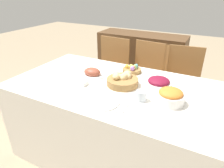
# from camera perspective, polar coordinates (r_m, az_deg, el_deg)

# --- Properties ---
(ground_plane) EXTENTS (12.00, 12.00, 0.00)m
(ground_plane) POSITION_cam_1_polar(r_m,az_deg,el_deg) (2.10, 0.17, -18.83)
(ground_plane) COLOR tan
(dining_table) EXTENTS (1.70, 0.96, 0.76)m
(dining_table) POSITION_cam_1_polar(r_m,az_deg,el_deg) (1.86, 0.18, -10.56)
(dining_table) COLOR white
(dining_table) RESTS_ON ground
(chair_far_right) EXTENTS (0.47, 0.47, 0.91)m
(chair_far_right) POSITION_cam_1_polar(r_m,az_deg,el_deg) (2.35, 18.60, -0.21)
(chair_far_right) COLOR olive
(chair_far_right) RESTS_ON ground
(chair_far_left) EXTENTS (0.45, 0.45, 0.91)m
(chair_far_left) POSITION_cam_1_polar(r_m,az_deg,el_deg) (2.60, -0.65, 3.78)
(chair_far_left) COLOR olive
(chair_far_left) RESTS_ON ground
(chair_far_center) EXTENTS (0.47, 0.47, 0.91)m
(chair_far_center) POSITION_cam_1_polar(r_m,az_deg,el_deg) (2.43, 9.48, 1.71)
(chair_far_center) COLOR olive
(chair_far_center) RESTS_ON ground
(sideboard) EXTENTS (1.30, 0.44, 0.85)m
(sideboard) POSITION_cam_1_polar(r_m,az_deg,el_deg) (3.18, 8.14, 6.41)
(sideboard) COLOR brown
(sideboard) RESTS_ON ground
(bread_basket) EXTENTS (0.26, 0.26, 0.11)m
(bread_basket) POSITION_cam_1_polar(r_m,az_deg,el_deg) (1.63, 3.02, 1.15)
(bread_basket) COLOR #9E7542
(bread_basket) RESTS_ON dining_table
(egg_basket) EXTENTS (0.17, 0.17, 0.08)m
(egg_basket) POSITION_cam_1_polar(r_m,az_deg,el_deg) (1.89, 5.75, 4.17)
(egg_basket) COLOR #9E7542
(egg_basket) RESTS_ON dining_table
(ham_platter) EXTENTS (0.24, 0.17, 0.08)m
(ham_platter) POSITION_cam_1_polar(r_m,az_deg,el_deg) (1.82, -5.65, 3.23)
(ham_platter) COLOR white
(ham_platter) RESTS_ON dining_table
(beet_salad_bowl) EXTENTS (0.20, 0.20, 0.09)m
(beet_salad_bowl) POSITION_cam_1_polar(r_m,az_deg,el_deg) (1.62, 13.17, 0.23)
(beet_salad_bowl) COLOR white
(beet_salad_bowl) RESTS_ON dining_table
(carrot_bowl) EXTENTS (0.19, 0.19, 0.11)m
(carrot_bowl) POSITION_cam_1_polar(r_m,az_deg,el_deg) (1.43, 16.34, -3.38)
(carrot_bowl) COLOR white
(carrot_bowl) RESTS_ON dining_table
(dinner_plate) EXTENTS (0.27, 0.27, 0.01)m
(dinner_plate) POSITION_cam_1_polar(r_m,az_deg,el_deg) (1.41, -3.19, -4.90)
(dinner_plate) COLOR white
(dinner_plate) RESTS_ON dining_table
(fork) EXTENTS (0.02, 0.16, 0.00)m
(fork) POSITION_cam_1_polar(r_m,az_deg,el_deg) (1.49, -8.48, -3.47)
(fork) COLOR #B7B7BC
(fork) RESTS_ON dining_table
(knife) EXTENTS (0.02, 0.16, 0.00)m
(knife) POSITION_cam_1_polar(r_m,az_deg,el_deg) (1.35, 2.70, -6.61)
(knife) COLOR #B7B7BC
(knife) RESTS_ON dining_table
(spoon) EXTENTS (0.02, 0.16, 0.00)m
(spoon) POSITION_cam_1_polar(r_m,az_deg,el_deg) (1.34, 3.87, -6.93)
(spoon) COLOR #B7B7BC
(spoon) RESTS_ON dining_table
(drinking_cup) EXTENTS (0.08, 0.08, 0.07)m
(drinking_cup) POSITION_cam_1_polar(r_m,az_deg,el_deg) (1.43, 8.37, -3.34)
(drinking_cup) COLOR silver
(drinking_cup) RESTS_ON dining_table
(butter_dish) EXTENTS (0.11, 0.07, 0.03)m
(butter_dish) POSITION_cam_1_polar(r_m,az_deg,el_deg) (1.67, -8.94, 0.37)
(butter_dish) COLOR white
(butter_dish) RESTS_ON dining_table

